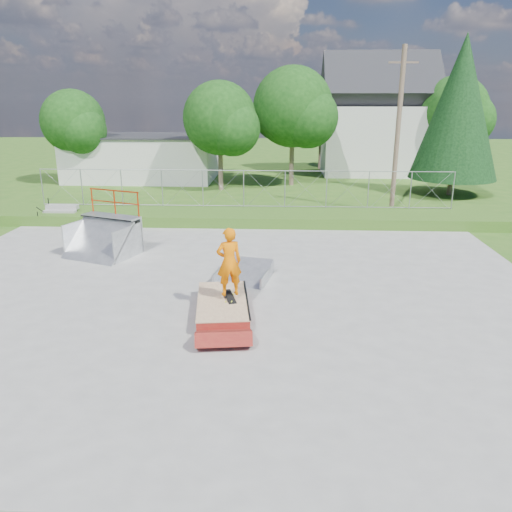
{
  "coord_description": "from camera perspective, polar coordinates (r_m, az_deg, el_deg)",
  "views": [
    {
      "loc": [
        1.78,
        -13.47,
        5.64
      ],
      "look_at": [
        1.08,
        0.73,
        1.1
      ],
      "focal_mm": 35.0,
      "sensor_mm": 36.0,
      "label": 1
    }
  ],
  "objects": [
    {
      "name": "ground",
      "position": [
        14.71,
        -4.36,
        -4.89
      ],
      "size": [
        120.0,
        120.0,
        0.0
      ],
      "primitive_type": "plane",
      "color": "#2E5B1A",
      "rests_on": "ground"
    },
    {
      "name": "concrete_pad",
      "position": [
        14.7,
        -4.37,
        -4.82
      ],
      "size": [
        20.0,
        16.0,
        0.04
      ],
      "primitive_type": "cube",
      "color": "gray",
      "rests_on": "ground"
    },
    {
      "name": "grass_berm",
      "position": [
        23.66,
        -1.58,
        4.53
      ],
      "size": [
        24.0,
        3.0,
        0.5
      ],
      "primitive_type": "cube",
      "color": "#2E5B1A",
      "rests_on": "ground"
    },
    {
      "name": "grind_box",
      "position": [
        13.63,
        -3.83,
        -5.81
      ],
      "size": [
        1.69,
        2.93,
        0.41
      ],
      "rotation": [
        0.0,
        0.0,
        0.13
      ],
      "color": "maroon",
      "rests_on": "concrete_pad"
    },
    {
      "name": "quarter_pipe",
      "position": [
        19.09,
        -17.44,
        3.31
      ],
      "size": [
        2.87,
        2.66,
        2.32
      ],
      "primitive_type": null,
      "rotation": [
        0.0,
        0.0,
        -0.36
      ],
      "color": "#9DA1A5",
      "rests_on": "concrete_pad"
    },
    {
      "name": "flat_bank_ramp",
      "position": [
        16.05,
        -1.41,
        -1.95
      ],
      "size": [
        1.9,
        1.98,
        0.49
      ],
      "primitive_type": null,
      "rotation": [
        0.0,
        0.0,
        -0.21
      ],
      "color": "#9DA1A5",
      "rests_on": "concrete_pad"
    },
    {
      "name": "skateboard",
      "position": [
        13.61,
        -3.03,
        -4.7
      ],
      "size": [
        0.47,
        0.82,
        0.13
      ],
      "primitive_type": "cube",
      "rotation": [
        0.14,
        0.0,
        0.33
      ],
      "color": "black",
      "rests_on": "grind_box"
    },
    {
      "name": "skater",
      "position": [
        13.28,
        -3.1,
        -0.97
      ],
      "size": [
        0.79,
        0.64,
        1.87
      ],
      "primitive_type": "imported",
      "rotation": [
        0.0,
        0.0,
        3.47
      ],
      "color": "orange",
      "rests_on": "grind_box"
    },
    {
      "name": "concrete_stairs",
      "position": [
        24.99,
        -21.61,
        4.35
      ],
      "size": [
        1.5,
        1.6,
        0.8
      ],
      "primitive_type": null,
      "color": "gray",
      "rests_on": "ground"
    },
    {
      "name": "chain_link_fence",
      "position": [
        24.4,
        -1.42,
        7.7
      ],
      "size": [
        20.0,
        0.06,
        1.8
      ],
      "primitive_type": null,
      "color": "gray",
      "rests_on": "grass_berm"
    },
    {
      "name": "utility_building_flat",
      "position": [
        37.02,
        -12.75,
        10.86
      ],
      "size": [
        10.0,
        6.0,
        3.0
      ],
      "primitive_type": "cube",
      "color": "silver",
      "rests_on": "ground"
    },
    {
      "name": "gable_house",
      "position": [
        40.16,
        13.62,
        14.65
      ],
      "size": [
        8.4,
        6.08,
        8.94
      ],
      "color": "silver",
      "rests_on": "ground"
    },
    {
      "name": "utility_pole",
      "position": [
        26.15,
        15.89,
        13.46
      ],
      "size": [
        0.24,
        0.24,
        8.0
      ],
      "primitive_type": "cylinder",
      "color": "brown",
      "rests_on": "ground"
    },
    {
      "name": "tree_left_near",
      "position": [
        31.53,
        -3.75,
        15.12
      ],
      "size": [
        4.76,
        4.48,
        6.65
      ],
      "color": "brown",
      "rests_on": "ground"
    },
    {
      "name": "tree_center",
      "position": [
        33.3,
        4.74,
        16.28
      ],
      "size": [
        5.44,
        5.12,
        7.6
      ],
      "color": "brown",
      "rests_on": "ground"
    },
    {
      "name": "tree_left_far",
      "position": [
        36.0,
        -19.91,
        13.98
      ],
      "size": [
        4.42,
        4.16,
        6.18
      ],
      "color": "brown",
      "rests_on": "ground"
    },
    {
      "name": "tree_right_far",
      "position": [
        39.34,
        22.1,
        14.87
      ],
      "size": [
        5.1,
        4.8,
        7.12
      ],
      "color": "brown",
      "rests_on": "ground"
    },
    {
      "name": "tree_back_mid",
      "position": [
        41.52,
        7.82,
        14.77
      ],
      "size": [
        4.08,
        3.84,
        5.7
      ],
      "color": "brown",
      "rests_on": "ground"
    },
    {
      "name": "conifer_tree",
      "position": [
        32.14,
        22.19,
        15.4
      ],
      "size": [
        5.04,
        5.04,
        9.1
      ],
      "color": "brown",
      "rests_on": "ground"
    }
  ]
}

